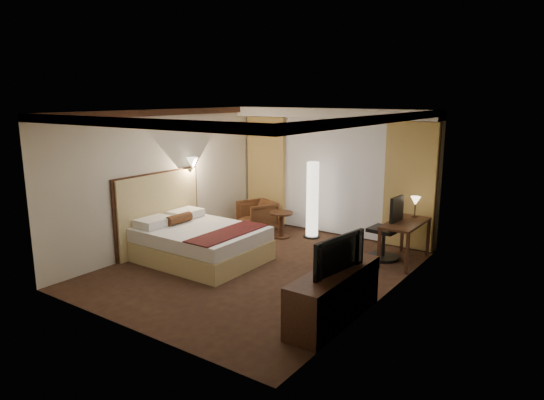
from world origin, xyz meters
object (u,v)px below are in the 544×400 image
Objects in this scene: television at (333,249)px; bed at (201,244)px; floor_lamp at (312,200)px; office_chair at (384,227)px; armchair at (257,214)px; desk at (405,242)px; dresser at (334,296)px; side_table at (281,225)px.

bed is at bearing 84.58° from television.
floor_lamp reaches higher than office_chair.
armchair is 4.58m from television.
desk is at bearing 33.24° from bed.
dresser is (0.43, -2.74, -0.26)m from office_chair.
dresser is (3.12, -0.77, 0.04)m from bed.
armchair is (-0.35, 2.18, 0.05)m from bed.
office_chair reaches higher than television.
dresser is 0.64m from television.
office_chair reaches higher than bed.
side_table is 0.34× the size of floor_lamp.
side_table is 2.33m from office_chair.
armchair is at bearing 99.22° from bed.
office_chair is at bearing 19.87° from armchair.
armchair is 3.06m from office_chair.
floor_lamp is 2.24m from desk.
office_chair is (3.05, -0.22, 0.24)m from armchair.
bed is 3.26m from television.
office_chair is 0.67× the size of dresser.
floor_lamp is 1.33× the size of desk.
television reaches higher than armchair.
bed is at bearing -110.63° from floor_lamp.
office_chair is at bearing 98.87° from dresser.
armchair reaches higher than side_table.
bed is 1.32× the size of floor_lamp.
side_table is at bearing 52.49° from television.
desk is 0.68× the size of dresser.
floor_lamp is at bearing 169.27° from desk.
television is (3.09, -0.77, 0.68)m from bed.
dresser is (2.21, -3.20, -0.46)m from floor_lamp.
office_chair is at bearing -172.45° from desk.
television is at bearing -55.72° from floor_lamp.
desk is at bearing 91.03° from dresser.
floor_lamp is (1.27, 0.24, 0.44)m from armchair.
office_chair is (-0.38, -0.05, 0.23)m from desk.
bed is at bearing -139.78° from office_chair.
side_table is (0.39, 2.04, -0.04)m from bed.
bed is at bearing 166.06° from dresser.
office_chair is 1.18× the size of television.
side_table is 3.97m from television.
armchair is 0.45× the size of floor_lamp.
desk is 2.86m from television.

